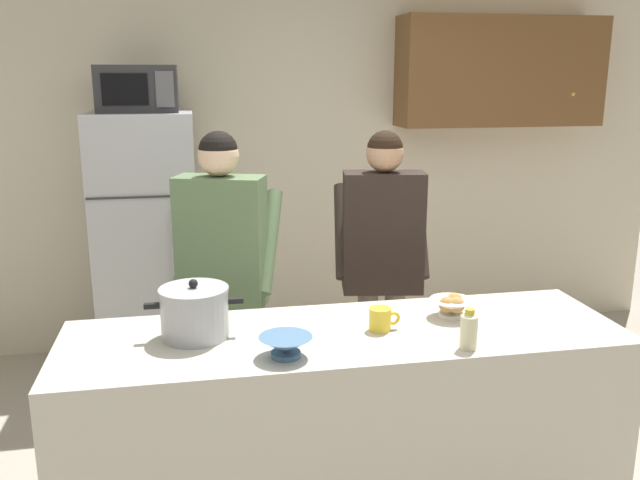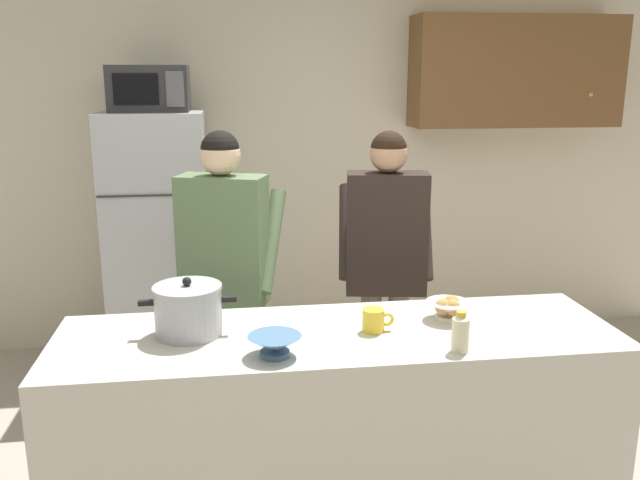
# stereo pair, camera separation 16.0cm
# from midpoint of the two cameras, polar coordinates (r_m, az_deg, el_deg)

# --- Properties ---
(back_wall_unit) EXTENTS (6.00, 0.48, 2.60)m
(back_wall_unit) POSITION_cam_midpoint_polar(r_m,az_deg,el_deg) (4.82, -1.66, 7.77)
(back_wall_unit) COLOR beige
(back_wall_unit) RESTS_ON ground
(kitchen_island) EXTENTS (2.29, 0.68, 0.92)m
(kitchen_island) POSITION_cam_midpoint_polar(r_m,az_deg,el_deg) (2.92, 0.48, -16.30)
(kitchen_island) COLOR beige
(kitchen_island) RESTS_ON ground
(refrigerator) EXTENTS (0.64, 0.68, 1.71)m
(refrigerator) POSITION_cam_midpoint_polar(r_m,az_deg,el_deg) (4.47, -15.56, -0.46)
(refrigerator) COLOR #B7BABF
(refrigerator) RESTS_ON ground
(microwave) EXTENTS (0.48, 0.37, 0.28)m
(microwave) POSITION_cam_midpoint_polar(r_m,az_deg,el_deg) (4.32, -16.46, 12.38)
(microwave) COLOR #2D2D30
(microwave) RESTS_ON refrigerator
(person_near_pot) EXTENTS (0.60, 0.54, 1.68)m
(person_near_pot) POSITION_cam_midpoint_polar(r_m,az_deg,el_deg) (3.33, -9.74, -1.57)
(person_near_pot) COLOR #726656
(person_near_pot) RESTS_ON ground
(person_by_sink) EXTENTS (0.56, 0.48, 1.66)m
(person_by_sink) POSITION_cam_midpoint_polar(r_m,az_deg,el_deg) (3.53, 4.11, -0.71)
(person_by_sink) COLOR #726656
(person_by_sink) RESTS_ON ground
(cooking_pot) EXTENTS (0.39, 0.27, 0.24)m
(cooking_pot) POSITION_cam_midpoint_polar(r_m,az_deg,el_deg) (2.70, -12.43, -6.11)
(cooking_pot) COLOR #ADAFB5
(cooking_pot) RESTS_ON kitchen_island
(coffee_mug) EXTENTS (0.13, 0.09, 0.10)m
(coffee_mug) POSITION_cam_midpoint_polar(r_m,az_deg,el_deg) (2.72, 3.56, -6.82)
(coffee_mug) COLOR yellow
(coffee_mug) RESTS_ON kitchen_island
(bread_bowl) EXTENTS (0.19, 0.19, 0.10)m
(bread_bowl) POSITION_cam_midpoint_polar(r_m,az_deg,el_deg) (2.90, 9.71, -5.62)
(bread_bowl) COLOR white
(bread_bowl) RESTS_ON kitchen_island
(empty_bowl) EXTENTS (0.20, 0.20, 0.08)m
(empty_bowl) POSITION_cam_midpoint_polar(r_m,az_deg,el_deg) (2.48, -4.84, -9.02)
(empty_bowl) COLOR #4C7299
(empty_bowl) RESTS_ON kitchen_island
(bottle_near_edge) EXTENTS (0.07, 0.07, 0.16)m
(bottle_near_edge) POSITION_cam_midpoint_polar(r_m,az_deg,el_deg) (2.58, 10.95, -7.56)
(bottle_near_edge) COLOR beige
(bottle_near_edge) RESTS_ON kitchen_island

